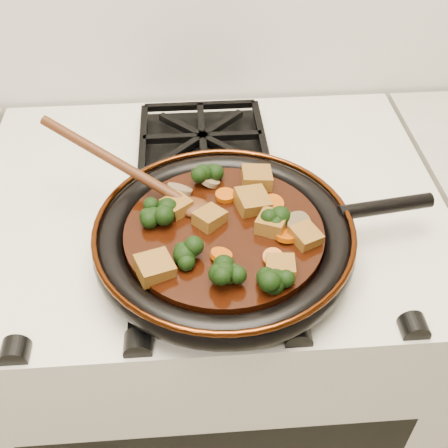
{
  "coord_description": "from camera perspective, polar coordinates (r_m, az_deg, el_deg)",
  "views": [
    {
      "loc": [
        -0.02,
        1.0,
        1.49
      ],
      "look_at": [
        0.02,
        1.55,
        0.97
      ],
      "focal_mm": 45.0,
      "sensor_mm": 36.0,
      "label": 1
    }
  ],
  "objects": [
    {
      "name": "stove",
      "position": [
        1.25,
        -1.31,
        -13.17
      ],
      "size": [
        0.76,
        0.6,
        0.9
      ],
      "primitive_type": "cube",
      "color": "beige",
      "rests_on": "ground"
    },
    {
      "name": "burner_grate_front",
      "position": [
        0.8,
        -1.26,
        -3.11
      ],
      "size": [
        0.23,
        0.23,
        0.03
      ],
      "primitive_type": null,
      "color": "black",
      "rests_on": "stove"
    },
    {
      "name": "burner_grate_back",
      "position": [
        1.01,
        -2.18,
        8.43
      ],
      "size": [
        0.23,
        0.23,
        0.03
      ],
      "primitive_type": null,
      "color": "black",
      "rests_on": "stove"
    },
    {
      "name": "skillet",
      "position": [
        0.78,
        0.14,
        -1.37
      ],
      "size": [
        0.49,
        0.36,
        0.05
      ],
      "rotation": [
        0.0,
        0.0,
        0.14
      ],
      "color": "black",
      "rests_on": "burner_grate_front"
    },
    {
      "name": "braising_sauce",
      "position": [
        0.78,
        -0.0,
        -1.13
      ],
      "size": [
        0.28,
        0.28,
        0.02
      ],
      "primitive_type": "cylinder",
      "color": "black",
      "rests_on": "skillet"
    },
    {
      "name": "tofu_cube_0",
      "position": [
        0.8,
        2.89,
        2.27
      ],
      "size": [
        0.06,
        0.06,
        0.03
      ],
      "primitive_type": "cube",
      "rotation": [
        0.07,
        0.11,
        0.25
      ],
      "color": "brown",
      "rests_on": "braising_sauce"
    },
    {
      "name": "tofu_cube_1",
      "position": [
        0.77,
        4.91,
        0.07
      ],
      "size": [
        0.05,
        0.06,
        0.03
      ],
      "primitive_type": "cube",
      "rotation": [
        -0.05,
        0.11,
        1.12
      ],
      "color": "brown",
      "rests_on": "braising_sauce"
    },
    {
      "name": "tofu_cube_2",
      "position": [
        0.84,
        3.33,
        4.65
      ],
      "size": [
        0.05,
        0.05,
        0.03
      ],
      "primitive_type": "cube",
      "rotation": [
        0.1,
        -0.06,
        3.11
      ],
      "color": "brown",
      "rests_on": "braising_sauce"
    },
    {
      "name": "tofu_cube_3",
      "position": [
        0.71,
        5.75,
        -4.5
      ],
      "size": [
        0.04,
        0.04,
        0.03
      ],
      "primitive_type": "cube",
      "rotation": [
        -0.02,
        0.12,
        1.46
      ],
      "color": "brown",
      "rests_on": "braising_sauce"
    },
    {
      "name": "tofu_cube_4",
      "position": [
        0.71,
        -7.06,
        -4.41
      ],
      "size": [
        0.06,
        0.05,
        0.03
      ],
      "primitive_type": "cube",
      "rotation": [
        0.1,
        -0.04,
        1.95
      ],
      "color": "brown",
      "rests_on": "braising_sauce"
    },
    {
      "name": "tofu_cube_5",
      "position": [
        0.77,
        -1.47,
        0.57
      ],
      "size": [
        0.05,
        0.05,
        0.03
      ],
      "primitive_type": "cube",
      "rotation": [
        -0.03,
        0.1,
        0.73
      ],
      "color": "brown",
      "rests_on": "braising_sauce"
    },
    {
      "name": "tofu_cube_6",
      "position": [
        0.76,
        8.26,
        -1.27
      ],
      "size": [
        0.05,
        0.05,
        0.03
      ],
      "primitive_type": "cube",
      "rotation": [
        0.06,
        -0.08,
        2.02
      ],
      "color": "brown",
      "rests_on": "braising_sauce"
    },
    {
      "name": "tofu_cube_7",
      "position": [
        0.8,
        -4.79,
        1.84
      ],
      "size": [
        0.05,
        0.05,
        0.02
      ],
      "primitive_type": "cube",
      "rotation": [
        -0.03,
        0.07,
        2.21
      ],
      "color": "brown",
      "rests_on": "braising_sauce"
    },
    {
      "name": "broccoli_floret_0",
      "position": [
        0.7,
        0.61,
        -5.15
      ],
      "size": [
        0.07,
        0.06,
        0.06
      ],
      "primitive_type": null,
      "rotation": [
        0.17,
        0.01,
        1.49
      ],
      "color": "black",
      "rests_on": "braising_sauce"
    },
    {
      "name": "broccoli_floret_1",
      "position": [
        0.7,
        5.44,
        -5.61
      ],
      "size": [
        0.09,
        0.08,
        0.06
      ],
      "primitive_type": null,
      "rotation": [
        -0.09,
        0.14,
        2.44
      ],
      "color": "black",
      "rests_on": "braising_sauce"
    },
    {
      "name": "broccoli_floret_2",
      "position": [
        0.78,
        -6.75,
        0.78
      ],
      "size": [
        0.08,
        0.08,
        0.06
      ],
      "primitive_type": null,
      "rotation": [
        0.06,
        0.06,
        2.82
      ],
      "color": "black",
      "rests_on": "braising_sauce"
    },
    {
      "name": "broccoli_floret_3",
      "position": [
        0.72,
        -3.45,
        -3.11
      ],
      "size": [
        0.09,
        0.09,
        0.06
      ],
      "primitive_type": null,
      "rotation": [
        0.19,
        -0.05,
        0.99
      ],
      "color": "black",
      "rests_on": "braising_sauce"
    },
    {
      "name": "broccoli_floret_4",
      "position": [
        0.85,
        -1.7,
        5.03
      ],
      "size": [
        0.07,
        0.07,
        0.05
      ],
      "primitive_type": null,
      "rotation": [
        0.03,
        0.03,
        2.86
      ],
      "color": "black",
      "rests_on": "braising_sauce"
    },
    {
      "name": "broccoli_floret_5",
      "position": [
        0.76,
        5.4,
        -0.11
      ],
      "size": [
        0.06,
        0.06,
        0.06
      ],
      "primitive_type": null,
      "rotation": [
        -0.06,
        -0.09,
        1.58
      ],
      "color": "black",
      "rests_on": "braising_sauce"
    },
    {
      "name": "carrot_coin_0",
      "position": [
        0.82,
        0.14,
        2.93
      ],
      "size": [
        0.03,
        0.03,
        0.01
      ],
      "primitive_type": "cylinder",
      "rotation": [
        -0.0,
        0.01,
        0.0
      ],
      "color": "#A74304",
      "rests_on": "braising_sauce"
    },
    {
      "name": "carrot_coin_1",
      "position": [
        0.81,
        5.06,
        2.13
      ],
      "size": [
        0.03,
        0.03,
        0.02
      ],
      "primitive_type": "cylinder",
      "rotation": [
        0.21,
        0.17,
        0.0
      ],
      "color": "#A74304",
      "rests_on": "braising_sauce"
    },
    {
      "name": "carrot_coin_2",
      "position": [
        0.76,
        6.34,
        -1.17
      ],
      "size": [
        0.03,
        0.03,
        0.02
      ],
      "primitive_type": "cylinder",
      "rotation": [
        -0.23,
        0.06,
        0.0
      ],
      "color": "#A74304",
      "rests_on": "braising_sauce"
    },
    {
      "name": "carrot_coin_3",
      "position": [
        0.73,
        -0.29,
        -3.19
      ],
      "size": [
        0.03,
        0.03,
        0.02
      ],
      "primitive_type": "cylinder",
      "rotation": [
        -0.19,
        0.24,
        0.0
      ],
      "color": "#A74304",
      "rests_on": "braising_sauce"
    },
    {
      "name": "carrot_coin_4",
      "position": [
        0.73,
        4.99,
        -3.43
      ],
      "size": [
        0.03,
        0.03,
        0.01
      ],
      "primitive_type": "cylinder",
      "rotation": [
        0.28,
        -0.02,
        0.0
      ],
      "color": "#A74304",
      "rests_on": "braising_sauce"
    },
    {
      "name": "mushroom_slice_0",
      "position": [
        0.84,
        -1.48,
        4.46
      ],
      "size": [
        0.04,
        0.04,
        0.02
      ],
      "primitive_type": "cylinder",
      "rotation": [
        0.44,
        0.0,
        1.88
      ],
      "color": "olive",
      "rests_on": "braising_sauce"
    },
    {
      "name": "mushroom_slice_1",
      "position": [
        0.82,
        -4.55,
        3.52
      ],
      "size": [
        0.05,
        0.05,
        0.03
      ],
      "primitive_type": "cylinder",
      "rotation": [
        0.54,
        0.0,
        2.48
      ],
      "color": "olive",
      "rests_on": "braising_sauce"
    },
    {
      "name": "mushroom_slice_2",
      "position": [
        0.77,
        7.54,
        0.0
      ],
      "size": [
        0.05,
        0.04,
        0.03
      ],
      "primitive_type": "cylinder",
      "rotation": [
        0.84,
        0.0,
        0.43
      ],
      "color": "olive",
      "rests_on": "braising_sauce"
    },
    {
      "name": "wooden_spoon",
      "position": [
        0.81,
        -7.71,
        4.38
      ],
      "size": [
        0.15,
        0.11,
        0.26
      ],
      "rotation": [
        0.0,
        0.0,
        2.6
      ],
      "color": "#45210E",
      "rests_on": "braising_sauce"
    }
  ]
}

